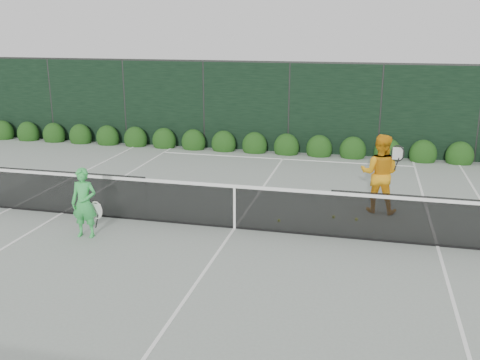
# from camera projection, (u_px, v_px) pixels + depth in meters

# --- Properties ---
(ground) EXTENTS (80.00, 80.00, 0.00)m
(ground) POSITION_uv_depth(u_px,v_px,m) (235.00, 228.00, 11.43)
(ground) COLOR gray
(ground) RESTS_ON ground
(tennis_net) EXTENTS (12.90, 0.10, 1.07)m
(tennis_net) POSITION_uv_depth(u_px,v_px,m) (233.00, 205.00, 11.29)
(tennis_net) COLOR black
(tennis_net) RESTS_ON ground
(player_woman) EXTENTS (0.63, 0.39, 1.44)m
(player_woman) POSITION_uv_depth(u_px,v_px,m) (84.00, 203.00, 10.82)
(player_woman) COLOR green
(player_woman) RESTS_ON ground
(player_man) EXTENTS (0.99, 0.81, 1.83)m
(player_man) POSITION_uv_depth(u_px,v_px,m) (380.00, 173.00, 12.25)
(player_man) COLOR orange
(player_man) RESTS_ON ground
(court_lines) EXTENTS (11.03, 23.83, 0.01)m
(court_lines) POSITION_uv_depth(u_px,v_px,m) (235.00, 228.00, 11.43)
(court_lines) COLOR white
(court_lines) RESTS_ON ground
(windscreen_fence) EXTENTS (32.00, 21.07, 3.06)m
(windscreen_fence) POSITION_uv_depth(u_px,v_px,m) (193.00, 200.00, 8.48)
(windscreen_fence) COLOR black
(windscreen_fence) RESTS_ON ground
(hedge_row) EXTENTS (31.66, 0.65, 0.94)m
(hedge_row) POSITION_uv_depth(u_px,v_px,m) (286.00, 147.00, 18.04)
(hedge_row) COLOR #15330E
(hedge_row) RESTS_ON ground
(tennis_balls) EXTENTS (1.73, 0.60, 0.07)m
(tennis_balls) POSITION_uv_depth(u_px,v_px,m) (323.00, 219.00, 11.90)
(tennis_balls) COLOR #DBED34
(tennis_balls) RESTS_ON ground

